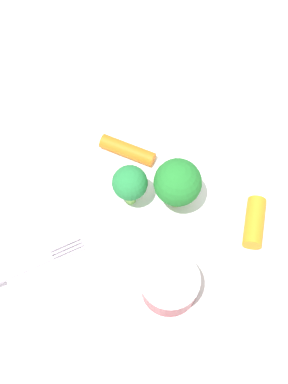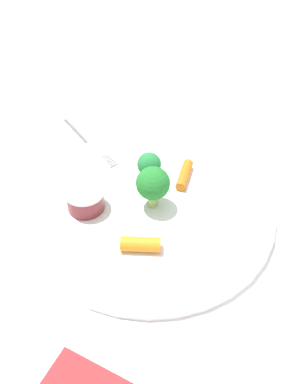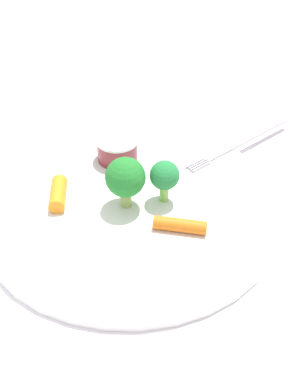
# 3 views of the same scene
# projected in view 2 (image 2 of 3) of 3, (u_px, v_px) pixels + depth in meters

# --- Properties ---
(ground_plane) EXTENTS (2.40, 2.40, 0.00)m
(ground_plane) POSITION_uv_depth(u_px,v_px,m) (149.00, 209.00, 0.52)
(ground_plane) COLOR white
(plate) EXTENTS (0.32, 0.32, 0.01)m
(plate) POSITION_uv_depth(u_px,v_px,m) (149.00, 206.00, 0.51)
(plate) COLOR white
(plate) RESTS_ON ground_plane
(sauce_cup) EXTENTS (0.05, 0.05, 0.03)m
(sauce_cup) POSITION_uv_depth(u_px,v_px,m) (85.00, 199.00, 0.49)
(sauce_cup) COLOR maroon
(sauce_cup) RESTS_ON plate
(broccoli_floret_0) EXTENTS (0.04, 0.04, 0.06)m
(broccoli_floret_0) POSITION_uv_depth(u_px,v_px,m) (152.00, 185.00, 0.48)
(broccoli_floret_0) COLOR #96AE5C
(broccoli_floret_0) RESTS_ON plate
(broccoli_floret_1) EXTENTS (0.03, 0.03, 0.05)m
(broccoli_floret_1) POSITION_uv_depth(u_px,v_px,m) (149.00, 165.00, 0.51)
(broccoli_floret_1) COLOR #7FC256
(broccoli_floret_1) RESTS_ON plate
(carrot_stick_0) EXTENTS (0.04, 0.04, 0.02)m
(carrot_stick_0) POSITION_uv_depth(u_px,v_px,m) (141.00, 244.00, 0.45)
(carrot_stick_0) COLOR orange
(carrot_stick_0) RESTS_ON plate
(carrot_stick_1) EXTENTS (0.05, 0.04, 0.01)m
(carrot_stick_1) POSITION_uv_depth(u_px,v_px,m) (185.00, 175.00, 0.54)
(carrot_stick_1) COLOR orange
(carrot_stick_1) RESTS_ON plate
(fork) EXTENTS (0.04, 0.17, 0.00)m
(fork) POSITION_uv_depth(u_px,v_px,m) (87.00, 138.00, 0.61)
(fork) COLOR #B9ACBD
(fork) RESTS_ON plate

